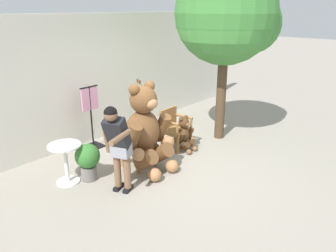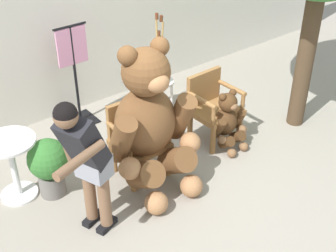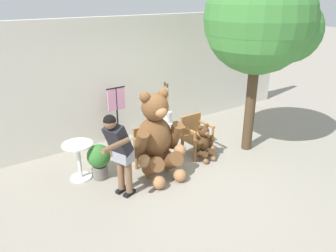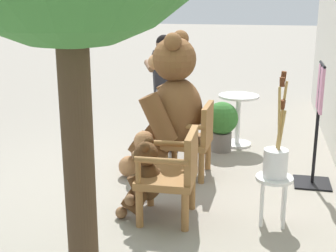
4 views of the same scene
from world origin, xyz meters
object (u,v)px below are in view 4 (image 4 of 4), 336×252
(round_side_table, at_px, (238,114))
(teddy_bear_small, at_px, (144,179))
(person_visitor, at_px, (165,83))
(brush_bucket, at_px, (276,158))
(wooden_chair_left, at_px, (193,137))
(clothing_display_stand, at_px, (317,122))
(potted_plant, at_px, (222,123))
(teddy_bear_large, at_px, (170,106))
(wooden_chair_right, at_px, (173,172))
(white_stool, at_px, (274,187))

(round_side_table, bearing_deg, teddy_bear_small, -16.66)
(person_visitor, xyz_separation_m, brush_bucket, (1.94, 1.44, -0.28))
(wooden_chair_left, bearing_deg, round_side_table, 160.93)
(person_visitor, height_order, round_side_table, person_visitor)
(person_visitor, bearing_deg, teddy_bear_small, 6.60)
(teddy_bear_small, xyz_separation_m, clothing_display_stand, (-1.15, 1.65, 0.34))
(person_visitor, bearing_deg, potted_plant, 94.46)
(teddy_bear_small, xyz_separation_m, potted_plant, (-2.10, 0.53, 0.02))
(teddy_bear_large, bearing_deg, potted_plant, 151.66)
(wooden_chair_right, distance_m, person_visitor, 2.15)
(potted_plant, bearing_deg, wooden_chair_right, -6.59)
(wooden_chair_left, distance_m, teddy_bear_large, 0.45)
(round_side_table, bearing_deg, person_visitor, -68.91)
(brush_bucket, bearing_deg, wooden_chair_left, -138.49)
(wooden_chair_right, height_order, round_side_table, wooden_chair_right)
(teddy_bear_small, bearing_deg, round_side_table, 163.34)
(brush_bucket, bearing_deg, white_stool, -49.53)
(teddy_bear_large, xyz_separation_m, round_side_table, (-1.26, 0.71, -0.37))
(wooden_chair_left, bearing_deg, white_stool, 41.38)
(teddy_bear_large, relative_size, round_side_table, 2.32)
(wooden_chair_right, height_order, white_stool, wooden_chair_right)
(wooden_chair_left, xyz_separation_m, round_side_table, (-1.27, 0.44, -0.01))
(wooden_chair_right, xyz_separation_m, potted_plant, (-2.10, 0.24, -0.07))
(round_side_table, height_order, clothing_display_stand, clothing_display_stand)
(teddy_bear_small, bearing_deg, wooden_chair_left, 166.09)
(white_stool, bearing_deg, teddy_bear_large, -131.40)
(person_visitor, distance_m, potted_plant, 0.92)
(white_stool, xyz_separation_m, round_side_table, (-2.32, -0.48, 0.09))
(teddy_bear_small, xyz_separation_m, white_stool, (-0.10, 1.21, -0.02))
(white_stool, xyz_separation_m, brush_bucket, (-0.00, 0.00, 0.28))
(teddy_bear_large, distance_m, clothing_display_stand, 1.64)
(wooden_chair_left, xyz_separation_m, person_visitor, (-0.90, -0.52, 0.45))
(wooden_chair_left, distance_m, white_stool, 1.40)
(wooden_chair_right, bearing_deg, wooden_chair_left, -180.00)
(person_visitor, distance_m, brush_bucket, 2.44)
(teddy_bear_small, bearing_deg, potted_plant, 165.95)
(brush_bucket, height_order, round_side_table, brush_bucket)
(teddy_bear_small, distance_m, person_visitor, 2.13)
(person_visitor, bearing_deg, teddy_bear_large, 15.51)
(wooden_chair_right, distance_m, potted_plant, 2.11)
(wooden_chair_left, bearing_deg, clothing_display_stand, 90.08)
(person_visitor, relative_size, round_side_table, 2.14)
(round_side_table, distance_m, potted_plant, 0.37)
(person_visitor, height_order, potted_plant, person_visitor)
(potted_plant, bearing_deg, white_stool, 18.72)
(wooden_chair_left, xyz_separation_m, white_stool, (1.05, 0.92, -0.11))
(teddy_bear_small, height_order, brush_bucket, brush_bucket)
(person_visitor, relative_size, clothing_display_stand, 1.13)
(person_visitor, bearing_deg, brush_bucket, 36.61)
(teddy_bear_small, bearing_deg, teddy_bear_large, 179.41)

